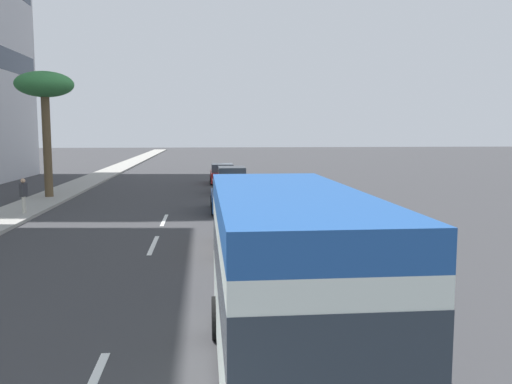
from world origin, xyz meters
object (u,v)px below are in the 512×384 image
(car_fourth, at_px, (232,180))
(pedestrian_near_lamp, at_px, (24,194))
(car_second, at_px, (222,174))
(car_fifth, at_px, (244,226))
(car_third, at_px, (229,197))
(palm_tree, at_px, (45,89))
(minibus_lead, at_px, (288,279))

(car_fourth, bearing_deg, pedestrian_near_lamp, 130.71)
(car_second, distance_m, car_fifth, 23.30)
(car_second, height_order, car_fourth, car_fourth)
(car_second, xyz_separation_m, car_fifth, (-23.30, 0.04, 0.08))
(car_third, xyz_separation_m, car_fourth, (8.19, -0.55, 0.06))
(car_fifth, height_order, pedestrian_near_lamp, pedestrian_near_lamp)
(car_third, distance_m, car_fifth, 8.88)
(car_second, bearing_deg, car_fourth, -176.29)
(pedestrian_near_lamp, height_order, palm_tree, palm_tree)
(minibus_lead, relative_size, palm_tree, 0.91)
(minibus_lead, distance_m, car_fifth, 9.90)
(car_second, relative_size, car_third, 0.93)
(car_fifth, bearing_deg, car_second, -0.11)
(car_fourth, relative_size, pedestrian_near_lamp, 2.67)
(car_fourth, relative_size, car_fifth, 0.95)
(car_second, distance_m, palm_tree, 14.80)
(minibus_lead, xyz_separation_m, palm_tree, (24.66, 10.55, 4.78))
(pedestrian_near_lamp, bearing_deg, car_second, -9.22)
(car_third, xyz_separation_m, palm_tree, (5.93, 10.51, 5.75))
(minibus_lead, bearing_deg, car_fourth, -1.08)
(car_fifth, height_order, palm_tree, palm_tree)
(car_fifth, bearing_deg, car_fourth, -1.51)
(minibus_lead, height_order, pedestrian_near_lamp, minibus_lead)
(car_fourth, height_order, palm_tree, palm_tree)
(car_fifth, xyz_separation_m, palm_tree, (14.80, 10.61, 5.69))
(car_third, relative_size, pedestrian_near_lamp, 2.60)
(car_second, bearing_deg, car_fifth, 179.89)
(car_fifth, bearing_deg, palm_tree, 35.63)
(car_second, xyz_separation_m, car_fourth, (-6.24, -0.40, 0.08))
(car_fourth, relative_size, palm_tree, 0.60)
(car_third, xyz_separation_m, car_fifth, (-8.87, -0.10, 0.06))
(car_fourth, bearing_deg, car_third, 176.14)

